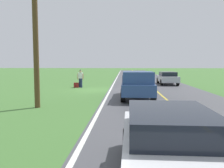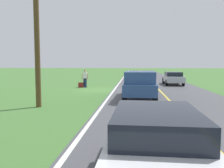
{
  "view_description": "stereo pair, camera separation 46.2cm",
  "coord_description": "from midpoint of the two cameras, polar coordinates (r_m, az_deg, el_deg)",
  "views": [
    {
      "loc": [
        -2.55,
        20.37,
        2.32
      ],
      "look_at": [
        -1.93,
        8.56,
        1.28
      ],
      "focal_mm": 37.4,
      "sensor_mm": 36.0,
      "label": 1
    },
    {
      "loc": [
        -3.01,
        20.33,
        2.32
      ],
      "look_at": [
        -1.93,
        8.56,
        1.28
      ],
      "focal_mm": 37.4,
      "sensor_mm": 36.0,
      "label": 2
    }
  ],
  "objects": [
    {
      "name": "pickup_truck_passing",
      "position": [
        15.44,
        7.6,
        -0.06
      ],
      "size": [
        2.16,
        5.43,
        1.82
      ],
      "color": "#2D4C84",
      "rests_on": "ground"
    },
    {
      "name": "sedan_ahead_same_lane",
      "position": [
        4.75,
        13.68,
        -14.39
      ],
      "size": [
        2.0,
        4.43,
        1.41
      ],
      "color": "silver",
      "rests_on": "ground"
    },
    {
      "name": "road_surface",
      "position": [
        20.63,
        12.21,
        -1.55
      ],
      "size": [
        8.28,
        120.0,
        0.0
      ],
      "primitive_type": "cube",
      "color": "#47474C",
      "rests_on": "ground"
    },
    {
      "name": "lane_centre_line",
      "position": [
        20.63,
        12.21,
        -1.54
      ],
      "size": [
        0.14,
        117.6,
        0.0
      ],
      "primitive_type": "cube",
      "color": "gold",
      "rests_on": "ground"
    },
    {
      "name": "suitcase_carried",
      "position": [
        23.01,
        -7.07,
        -0.22
      ],
      "size": [
        0.47,
        0.23,
        0.47
      ],
      "primitive_type": "cube",
      "rotation": [
        0.0,
        0.0,
        1.51
      ],
      "color": "maroon",
      "rests_on": "ground"
    },
    {
      "name": "lane_edge_line",
      "position": [
        20.53,
        1.17,
        -1.46
      ],
      "size": [
        0.16,
        117.6,
        0.0
      ],
      "primitive_type": "cube",
      "color": "silver",
      "rests_on": "ground"
    },
    {
      "name": "sedan_near_oncoming",
      "position": [
        26.66,
        15.16,
        1.48
      ],
      "size": [
        1.94,
        4.41,
        1.41
      ],
      "color": "#B2B7C1",
      "rests_on": "ground"
    },
    {
      "name": "ground_plane",
      "position": [
        20.67,
        -2.5,
        -1.43
      ],
      "size": [
        200.0,
        200.0,
        0.0
      ],
      "primitive_type": "plane",
      "color": "#427033"
    },
    {
      "name": "hitchhiker_walking",
      "position": [
        22.92,
        -6.02,
        1.64
      ],
      "size": [
        0.62,
        0.53,
        1.75
      ],
      "color": "navy",
      "rests_on": "ground"
    },
    {
      "name": "utility_pole_roadside",
      "position": [
        13.01,
        -16.94,
        12.3
      ],
      "size": [
        0.28,
        0.28,
        8.04
      ],
      "primitive_type": "cylinder",
      "color": "brown",
      "rests_on": "ground"
    }
  ]
}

